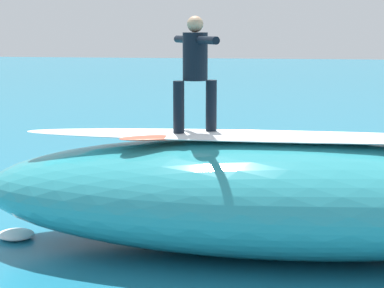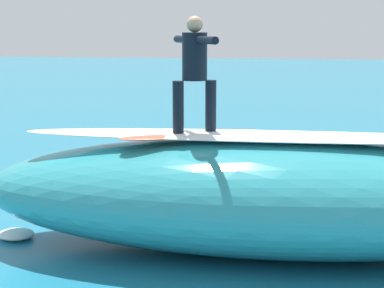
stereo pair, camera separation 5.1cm
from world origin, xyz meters
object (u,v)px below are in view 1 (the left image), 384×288
at_px(surfboard_riding, 195,135).
at_px(surfer_riding, 195,65).
at_px(surfboard_paddling, 190,196).
at_px(surfer_paddling, 194,189).

relative_size(surfboard_riding, surfer_riding, 1.37).
xyz_separation_m(surfboard_riding, surfer_riding, (0.00, 0.00, 0.95)).
bearing_deg(surfboard_paddling, surfer_riding, 145.70).
xyz_separation_m(surfer_riding, surfer_paddling, (0.46, -2.66, -2.36)).
bearing_deg(surfer_paddling, surfboard_paddling, -0.00).
xyz_separation_m(surfboard_riding, surfer_paddling, (0.46, -2.66, -1.41)).
distance_m(surfboard_riding, surfboard_paddling, 3.22).
xyz_separation_m(surfboard_riding, surfboard_paddling, (0.55, -2.75, -1.58)).
bearing_deg(surfboard_riding, surfer_riding, 60.13).
bearing_deg(surfer_riding, surfboard_riding, -119.87).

